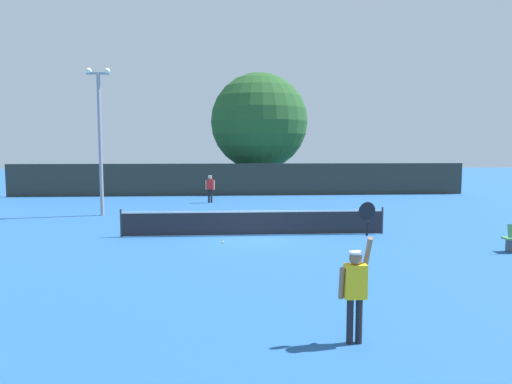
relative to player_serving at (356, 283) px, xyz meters
name	(u,v)px	position (x,y,z in m)	size (l,w,h in m)	color
ground_plane	(254,235)	(-1.14, 10.19, -1.08)	(120.00, 120.00, 0.00)	#235693
tennis_net	(254,222)	(-1.14, 10.19, -0.57)	(10.32, 0.08, 1.07)	#232328
perimeter_fence	(241,179)	(-1.14, 25.63, 0.06)	(32.82, 0.12, 2.29)	#2D332D
player_serving	(356,283)	(0.00, 0.00, 0.00)	(0.67, 0.39, 2.48)	yellow
player_receiving	(210,186)	(-3.21, 21.16, -0.04)	(0.57, 0.25, 1.69)	red
tennis_ball	(223,242)	(-2.35, 8.74, -1.05)	(0.07, 0.07, 0.07)	#CCE033
light_pole	(100,132)	(-8.48, 16.05, 3.14)	(1.18, 0.28, 7.33)	gray
large_tree	(259,122)	(0.48, 29.73, 4.41)	(7.73, 7.73, 9.37)	brown
parked_car_near	(146,179)	(-9.08, 32.75, -0.30)	(2.19, 4.32, 1.69)	#B7B7BC
parked_car_mid	(263,179)	(0.95, 31.22, -0.30)	(2.16, 4.31, 1.69)	navy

